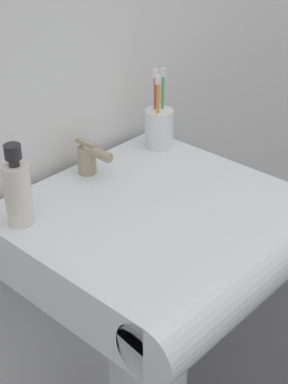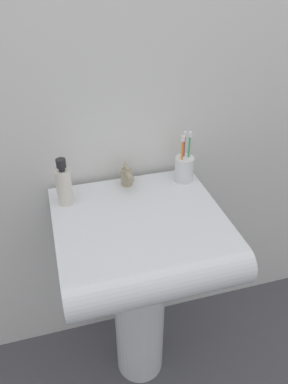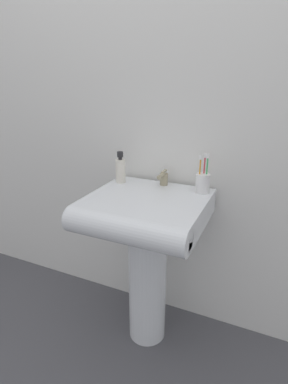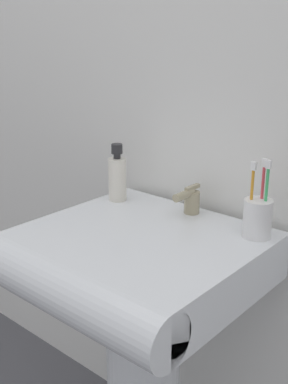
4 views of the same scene
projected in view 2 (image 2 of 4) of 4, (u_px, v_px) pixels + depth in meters
The scene contains 7 objects.
ground_plane at pixel (140, 361), 1.68m from camera, with size 6.00×6.00×0.00m, color #4C4C51.
wall_back at pixel (115, 76), 1.24m from camera, with size 5.00×0.05×2.40m, color silver.
sink_pedestal at pixel (139, 310), 1.48m from camera, with size 0.20×0.20×0.71m, color white.
sink_basin at pixel (142, 238), 1.21m from camera, with size 0.55×0.54×0.12m.
faucet at pixel (127, 176), 1.34m from camera, with size 0.04×0.10×0.08m.
toothbrush_cup at pixel (184, 168), 1.37m from camera, with size 0.07×0.07×0.19m.
soap_bottle at pixel (64, 185), 1.24m from camera, with size 0.05×0.05×0.17m.
Camera 2 is at (-0.25, -0.94, 1.57)m, focal length 35.00 mm.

